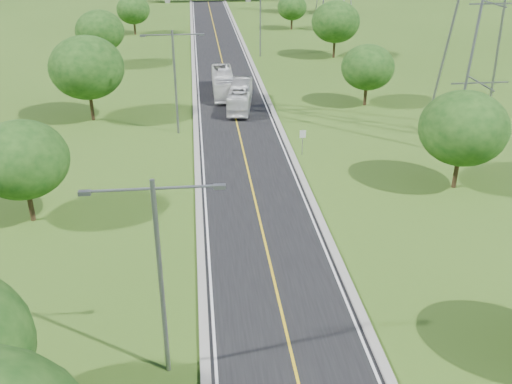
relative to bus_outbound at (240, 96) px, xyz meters
The scene contains 18 objects.
ground 7.86m from the bus_outbound, 95.94° to the left, with size 260.00×260.00×0.00m, color #335417.
road 13.78m from the bus_outbound, 93.34° to the left, with size 8.00×150.00×0.06m, color black.
curb_left 14.65m from the bus_outbound, 110.25° to the left, with size 0.50×150.00×0.22m, color gray.
curb_right 14.18m from the bus_outbound, 75.86° to the left, with size 0.50×150.00×0.22m, color gray.
speed_limit_sign 14.99m from the bus_outbound, 72.92° to the right, with size 0.55×0.09×2.40m.
streetlight_near_left 41.13m from the bus_outbound, 99.58° to the right, with size 5.90×0.25×10.00m.
streetlight_mid_left 10.97m from the bus_outbound, 132.93° to the right, with size 5.90×0.25×10.00m.
streetlight_far_right 26.61m from the bus_outbound, 78.56° to the left, with size 5.90×0.25×10.00m.
tree_lb 29.73m from the bus_outbound, 124.65° to the right, with size 6.30×6.30×7.33m.
tree_lc 16.51m from the bus_outbound, behind, with size 7.56×7.56×8.79m.
tree_ld 28.29m from the bus_outbound, 129.37° to the left, with size 6.72×6.72×7.82m.
tree_le 48.27m from the bus_outbound, 108.51° to the left, with size 5.88×5.88×6.84m.
tree_rb 27.23m from the bus_outbound, 55.73° to the right, with size 6.72×6.72×7.82m.
tree_rc 14.51m from the bus_outbound, ahead, with size 5.88×5.88×6.84m.
tree_rd 28.96m from the bus_outbound, 55.64° to the left, with size 7.14×7.14×8.30m.
tree_re 49.69m from the bus_outbound, 73.97° to the left, with size 5.46×5.46×6.35m.
bus_outbound is the anchor object (origin of this frame).
bus_inbound 5.88m from the bus_outbound, 105.80° to the left, with size 2.35×10.03×2.79m, color white.
Camera 1 is at (-4.09, -9.06, 19.55)m, focal length 40.00 mm.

